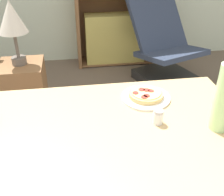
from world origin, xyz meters
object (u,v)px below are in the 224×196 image
at_px(table_lamp, 12,20).
at_px(side_table, 25,94).
at_px(lounge_chair_far, 164,56).
at_px(pizza_on_plate, 146,96).
at_px(salt_shaker, 158,117).
at_px(bookshelf, 115,1).

bearing_deg(table_lamp, side_table, 0.00).
xyz_separation_m(lounge_chair_far, table_lamp, (-1.35, -0.56, 0.58)).
relative_size(pizza_on_plate, table_lamp, 0.46).
bearing_deg(table_lamp, pizza_on_plate, -55.04).
bearing_deg(pizza_on_plate, salt_shaker, -90.05).
distance_m(lounge_chair_far, bookshelf, 0.84).
bearing_deg(pizza_on_plate, table_lamp, 124.96).
bearing_deg(lounge_chair_far, salt_shaker, -130.28).
height_order(pizza_on_plate, side_table, pizza_on_plate).
distance_m(pizza_on_plate, lounge_chair_far, 1.77).
bearing_deg(side_table, bookshelf, 50.75).
xyz_separation_m(lounge_chair_far, side_table, (-1.35, -0.56, -0.02)).
distance_m(pizza_on_plate, table_lamp, 1.25).
bearing_deg(salt_shaker, lounge_chair_far, 70.38).
height_order(pizza_on_plate, lounge_chair_far, lounge_chair_far).
distance_m(salt_shaker, bookshelf, 2.34).
xyz_separation_m(salt_shaker, bookshelf, (0.20, 2.33, -0.07)).
height_order(lounge_chair_far, table_lamp, table_lamp).
relative_size(salt_shaker, side_table, 0.11).
xyz_separation_m(pizza_on_plate, salt_shaker, (-0.00, -0.19, 0.01)).
xyz_separation_m(bookshelf, side_table, (-0.91, -1.12, -0.47)).
bearing_deg(lounge_chair_far, bookshelf, 106.95).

